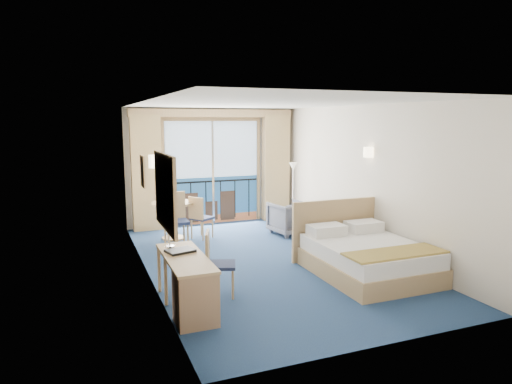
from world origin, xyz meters
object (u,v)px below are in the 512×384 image
Objects in this scene: floor_lamp at (293,178)px; desk at (193,290)px; round_table at (173,211)px; armchair at (290,218)px; table_chair_a at (199,215)px; nightstand at (354,236)px; table_chair_b at (175,216)px; desk_chair at (215,260)px; bed at (366,256)px.

desk is (-3.32, -4.04, -0.73)m from floor_lamp.
floor_lamp reaches higher than round_table.
table_chair_a is (-1.91, 0.30, 0.15)m from armchair.
desk is 1.74× the size of round_table.
floor_lamp is at bearing 50.59° from desk.
nightstand is 0.55× the size of table_chair_b.
floor_lamp is (0.36, 0.59, 0.77)m from armchair.
nightstand is 0.66× the size of table_chair_a.
armchair is 0.90× the size of round_table.
floor_lamp is 1.61× the size of desk_chair.
floor_lamp reaches higher than desk.
nightstand is 0.76× the size of armchair.
desk is 3.89m from table_chair_a.
floor_lamp reaches higher than bed.
floor_lamp is (0.37, 3.39, 0.82)m from bed.
armchair is 0.52× the size of floor_lamp.
bed is 3.63m from table_chair_a.
table_chair_a is at bearing 8.63° from desk_chair.
bed reaches higher than round_table.
armchair is 2.50m from table_chair_b.
desk is 1.62× the size of desk_chair.
bed reaches higher than armchair.
desk_chair is at bearing -88.80° from table_chair_b.
round_table reaches higher than desk.
desk_chair is (-2.47, 0.01, 0.22)m from bed.
armchair is at bearing -121.55° from floor_lamp.
bed is 1.88× the size of table_chair_b.
table_chair_a is at bearing -172.58° from floor_lamp.
nightstand is at bearing 27.47° from desk.
table_chair_b is (-2.85, -0.69, -0.52)m from floor_lamp.
floor_lamp is 2.83m from round_table.
table_chair_a reaches higher than desk.
desk_chair is 0.86× the size of table_chair_b.
bed reaches higher than desk_chair.
desk_chair is at bearing 54.25° from desk.
desk_chair reaches higher than table_chair_a.
floor_lamp reaches higher than nightstand.
floor_lamp is (-0.17, 2.23, 0.83)m from nightstand.
desk is at bearing 129.84° from table_chair_a.
desk_chair is (-2.48, -2.79, 0.17)m from armchair.
nightstand is at bearing -36.04° from round_table.
desk_chair is (-3.01, -1.15, 0.22)m from nightstand.
desk is at bearing -96.97° from table_chair_b.
floor_lamp is at bearing -117.07° from table_chair_a.
bed is at bearing -115.08° from nightstand.
armchair is 3.73m from desk_chair.
floor_lamp is 4.46m from desk_chair.
armchair is 1.04m from floor_lamp.
table_chair_b is at bearing 89.54° from table_chair_a.
table_chair_a is (-2.44, 1.93, 0.21)m from nightstand.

